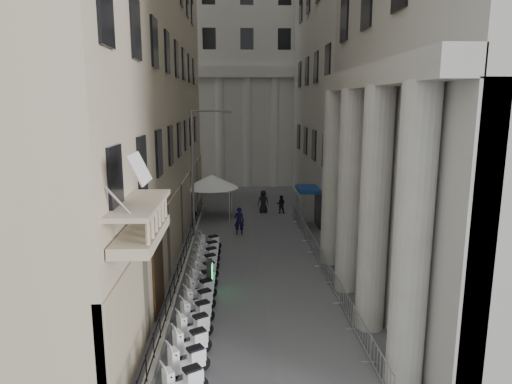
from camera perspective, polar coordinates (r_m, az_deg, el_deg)
far_building at (r=55.97m, az=-1.28°, el=16.92°), size 22.00×10.00×30.00m
iron_fence at (r=27.47m, az=-8.73°, el=-8.90°), size 0.30×28.00×1.40m
blue_awning at (r=35.37m, az=6.44°, el=-4.27°), size 1.60×3.00×3.00m
scooter_2 at (r=17.25m, az=-8.51°, el=-21.81°), size 1.49×1.20×1.50m
scooter_3 at (r=18.29m, az=-8.10°, el=-19.72°), size 1.49×1.20×1.50m
scooter_4 at (r=19.35m, az=-7.74°, el=-17.86°), size 1.49×1.20×1.50m
scooter_5 at (r=20.43m, az=-7.43°, el=-16.20°), size 1.49×1.20×1.50m
scooter_6 at (r=21.52m, az=-7.16°, el=-14.70°), size 1.49×1.20×1.50m
scooter_7 at (r=22.63m, az=-6.91°, el=-13.35°), size 1.49×1.20×1.50m
scooter_8 at (r=23.75m, az=-6.69°, el=-12.12°), size 1.49×1.20×1.50m
scooter_9 at (r=24.89m, az=-6.49°, el=-11.01°), size 1.49×1.20×1.50m
scooter_10 at (r=26.02m, az=-6.31°, el=-9.99°), size 1.49×1.20×1.50m
scooter_11 at (r=27.17m, az=-6.15°, el=-9.06°), size 1.49×1.20×1.50m
scooter_12 at (r=28.33m, az=-6.00°, el=-8.20°), size 1.49×1.20×1.50m
scooter_13 at (r=29.49m, az=-5.86°, el=-7.41°), size 1.49×1.20×1.50m
barrier_0 at (r=17.25m, az=15.35°, el=-22.11°), size 0.60×2.40×1.10m
barrier_1 at (r=19.29m, az=12.97°, el=-18.15°), size 0.60×2.40×1.10m
barrier_2 at (r=21.43m, az=11.14°, el=-14.95°), size 0.60×2.40×1.10m
barrier_3 at (r=23.64m, az=9.69°, el=-12.33°), size 0.60×2.40×1.10m
barrier_4 at (r=25.90m, az=8.51°, el=-10.15°), size 0.60×2.40×1.10m
barrier_5 at (r=28.21m, az=7.53°, el=-8.32°), size 0.60×2.40×1.10m
barrier_6 at (r=30.54m, az=6.71°, el=-6.77°), size 0.60×2.40×1.10m
barrier_7 at (r=32.90m, az=6.01°, el=-5.44°), size 0.60×2.40×1.10m
barrier_8 at (r=35.27m, az=5.41°, el=-4.29°), size 0.60×2.40×1.10m
barrier_9 at (r=37.67m, az=4.88°, el=-3.28°), size 0.60×2.40×1.10m
security_tent at (r=37.60m, az=-5.68°, el=1.33°), size 4.39×4.39×3.57m
street_lamp at (r=30.50m, az=-7.33°, el=3.46°), size 2.72×1.27×8.87m
info_kiosk at (r=23.01m, az=-5.80°, el=-10.57°), size 0.27×0.81×1.71m
pedestrian_a at (r=32.78m, az=-2.13°, el=-3.63°), size 0.74×0.49×2.00m
pedestrian_b at (r=39.10m, az=3.13°, el=-1.54°), size 0.87×0.74×1.57m
pedestrian_c at (r=39.18m, az=0.92°, el=-1.20°), size 1.07×0.81×1.96m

